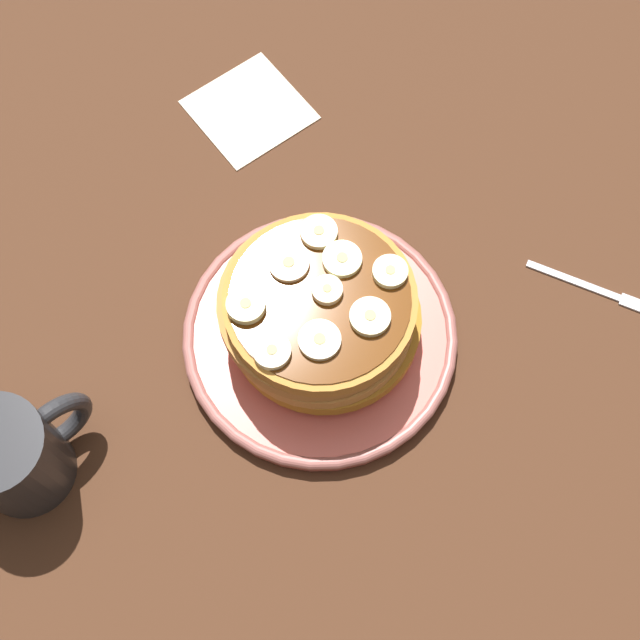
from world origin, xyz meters
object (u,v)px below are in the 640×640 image
Objects in this scene: plate at (320,336)px; napkin at (249,109)px; coffee_mug at (15,454)px; banana_slice_2 at (292,261)px; banana_slice_5 at (246,305)px; banana_slice_6 at (272,351)px; banana_slice_7 at (390,272)px; fork at (599,290)px; pancake_stack at (321,313)px; banana_slice_4 at (370,317)px; banana_slice_8 at (342,259)px; banana_slice_1 at (319,232)px; banana_slice_3 at (320,340)px; banana_slice_0 at (324,287)px.

napkin is (11.58, 24.99, -0.90)cm from plate.
coffee_mug is at bearing -155.72° from napkin.
banana_slice_2 is 5.65cm from banana_slice_5.
napkin is at bearing 24.28° from coffee_mug.
plate is 10.95cm from banana_slice_6.
banana_slice_7 is at bearing -4.66° from banana_slice_6.
coffee_mug is 55.74cm from fork.
pancake_stack is 5.16× the size of banana_slice_4.
coffee_mug is (-21.19, 8.60, -4.85)cm from banana_slice_6.
coffee_mug reaches higher than plate.
banana_slice_7 is 29.44cm from napkin.
pancake_stack is 5.75cm from banana_slice_2.
banana_slice_4 is 10.42cm from banana_slice_5.
banana_slice_8 reaches higher than napkin.
banana_slice_4 is 1.10× the size of banana_slice_6.
fork is at bearing -42.98° from banana_slice_1.
banana_slice_5 reaches higher than banana_slice_7.
banana_slice_6 reaches higher than pancake_stack.
banana_slice_8 is at bearing 122.49° from banana_slice_7.
banana_slice_3 is 6.90cm from banana_slice_5.
banana_slice_6 and banana_slice_8 have the same top height.
banana_slice_3 is 1.03× the size of banana_slice_4.
banana_slice_6 is (-6.55, -5.30, 0.09)cm from banana_slice_2.
plate is 9.72cm from banana_slice_8.
banana_slice_6 reaches higher than coffee_mug.
coffee_mug is 1.11× the size of napkin.
banana_slice_5 is 1.09× the size of banana_slice_7.
banana_slice_8 reaches higher than coffee_mug.
banana_slice_4 and banana_slice_6 have the same top height.
banana_slice_5 reaches higher than napkin.
fork is at bearing -31.72° from banana_slice_0.
banana_slice_5 is at bearing 153.73° from banana_slice_7.
fork is at bearing -23.79° from banana_slice_4.
banana_slice_4 is at bearing -154.23° from banana_slice_7.
plate is at bearing 114.28° from banana_slice_4.
banana_slice_1 is at bearing -4.91° from coffee_mug.
banana_slice_3 is 0.29× the size of fork.
banana_slice_8 is at bearing 34.71° from banana_slice_3.
banana_slice_1 and banana_slice_2 have the same top height.
coffee_mug is 1.00× the size of fork.
fork is (20.16, -15.27, -9.68)cm from banana_slice_8.
banana_slice_0 is at bearing 12.73° from banana_slice_6.
fork is at bearing -30.81° from pancake_stack.
plate is 2.12× the size of fork.
banana_slice_1 reaches higher than coffee_mug.
banana_slice_7 is (5.72, -2.39, 4.31)cm from pancake_stack.
banana_slice_0 is at bearing 148.28° from fork.
banana_slice_0 is 0.22× the size of fork.
coffee_mug is (-27.43, 7.40, 4.07)cm from plate.
banana_slice_4 is at bearing -20.14° from banana_slice_6.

